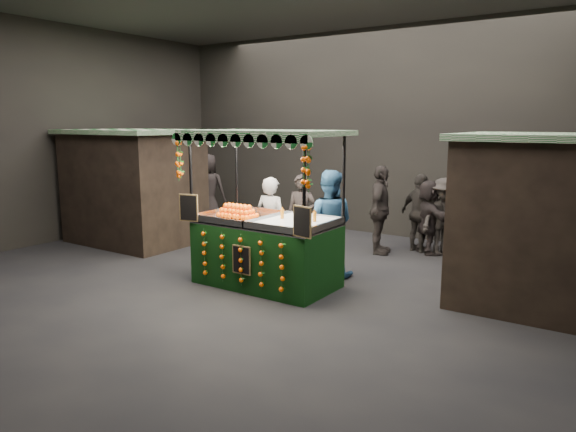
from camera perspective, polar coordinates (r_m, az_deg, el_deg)
The scene contains 15 objects.
ground at distance 9.30m, azimuth -2.98°, elevation -7.23°, with size 12.00×12.00×0.00m, color black.
market_hall at distance 8.90m, azimuth -3.19°, elevation 14.05°, with size 12.10×10.10×5.05m.
neighbour_stall_left at distance 12.75m, azimuth -16.24°, elevation 3.12°, with size 3.00×2.20×2.60m.
neighbour_stall_right at distance 8.74m, azimuth 27.25°, elevation -0.64°, with size 3.00×2.20×2.60m.
juice_stall at distance 8.98m, azimuth -2.43°, elevation -2.45°, with size 2.72×1.60×2.63m.
vendor_grey at distance 9.97m, azimuth -1.82°, elevation -0.81°, with size 0.66×0.45×1.76m.
vendor_blue at distance 9.56m, azimuth 4.36°, elevation -0.80°, with size 1.13×1.01×1.93m.
shopper_0 at distance 10.70m, azimuth 1.44°, elevation -0.14°, with size 0.71×0.55×1.73m.
shopper_1 at distance 9.90m, azimuth 20.12°, elevation -1.62°, with size 1.06×1.03×1.73m.
shopper_2 at distance 11.68m, azimuth 14.02°, elevation 0.30°, with size 1.07×0.73×1.68m.
shopper_3 at distance 11.55m, azimuth 16.39°, elevation -0.06°, with size 1.08×1.21×1.63m.
shopper_4 at distance 14.40m, azimuth -8.61°, elevation 2.81°, with size 1.11×0.95×1.94m.
shopper_5 at distance 11.57m, azimuth 14.87°, elevation -0.10°, with size 1.40×1.31×1.57m.
shopper_6 at distance 12.26m, azimuth 18.45°, elevation 0.37°, with size 0.65×0.70×1.61m.
shopper_7 at distance 11.31m, azimuth 9.87°, elevation 0.63°, with size 0.72×1.18×1.87m.
Camera 1 is at (5.37, -7.07, 2.77)m, focal length 33.05 mm.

